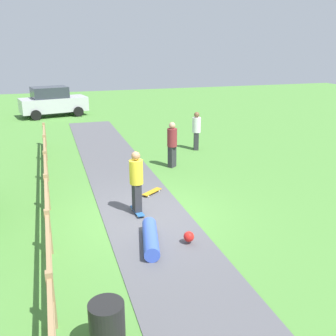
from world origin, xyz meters
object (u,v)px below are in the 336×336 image
(trash_bin, at_px, (107,329))
(skater_fallen, at_px, (153,238))
(skateboard_loose, at_px, (152,192))
(parked_car_silver, at_px, (53,102))
(bystander_white, at_px, (196,129))
(skater_riding, at_px, (136,179))
(bystander_maroon, at_px, (172,143))

(trash_bin, bearing_deg, skater_fallen, 62.67)
(skateboard_loose, height_order, parked_car_silver, parked_car_silver)
(trash_bin, bearing_deg, bystander_white, 62.30)
(parked_car_silver, bearing_deg, skater_riding, -83.86)
(bystander_white, distance_m, parked_car_silver, 12.16)
(skateboard_loose, distance_m, bystander_maroon, 3.10)
(bystander_maroon, height_order, parked_car_silver, parked_car_silver)
(trash_bin, height_order, skater_riding, skater_riding)
(skater_fallen, bearing_deg, trash_bin, -117.33)
(trash_bin, relative_size, skateboard_loose, 1.19)
(trash_bin, xyz_separation_m, parked_car_silver, (-0.18, 21.56, 0.51))
(skateboard_loose, bearing_deg, skater_fallen, -104.44)
(parked_car_silver, bearing_deg, bystander_white, -60.88)
(trash_bin, bearing_deg, skateboard_loose, 69.01)
(bystander_maroon, relative_size, bystander_white, 1.04)
(skater_fallen, bearing_deg, bystander_white, 62.16)
(parked_car_silver, bearing_deg, trash_bin, -89.52)
(skateboard_loose, bearing_deg, bystander_white, 54.49)
(skater_riding, xyz_separation_m, skateboard_loose, (0.79, 1.31, -0.95))
(bystander_maroon, bearing_deg, parked_car_silver, 107.74)
(skater_riding, distance_m, parked_car_silver, 16.72)
(skateboard_loose, xyz_separation_m, parked_car_silver, (-2.58, 15.31, 0.87))
(skater_fallen, relative_size, skateboard_loose, 2.17)
(skateboard_loose, bearing_deg, skater_riding, -121.02)
(bystander_maroon, xyz_separation_m, parked_car_silver, (-4.08, 12.76, -0.03))
(skater_riding, height_order, skateboard_loose, skater_riding)
(skater_riding, bearing_deg, skater_fallen, -91.13)
(trash_bin, distance_m, skater_fallen, 3.43)
(skateboard_loose, xyz_separation_m, bystander_maroon, (1.50, 2.55, 0.90))
(trash_bin, height_order, bystander_maroon, bystander_maroon)
(skater_fallen, bearing_deg, bystander_maroon, 67.97)
(skateboard_loose, height_order, bystander_maroon, bystander_maroon)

